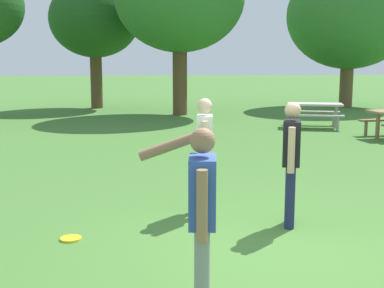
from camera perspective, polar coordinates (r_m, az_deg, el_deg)
The scene contains 8 objects.
ground_plane at distance 6.16m, azimuth 9.21°, elevation -11.55°, with size 120.00×120.00×0.00m, color #447530.
person_thrower at distance 4.33m, azimuth 0.96°, elevation -7.14°, with size 0.66×0.67×1.64m.
person_catcher at distance 7.34m, azimuth 1.39°, elevation -0.38°, with size 0.26×0.61×1.64m.
person_bystander at distance 6.85m, azimuth 10.87°, elevation -1.27°, with size 0.32×0.59×1.64m.
frisbee at distance 6.62m, azimuth -13.17°, elevation -10.08°, with size 0.26×0.26×0.03m, color yellow.
picnic_table_far at distance 16.94m, azimuth 13.33°, elevation 3.68°, with size 2.00×1.80×0.77m.
tree_broad_center at distance 23.33m, azimuth -10.66°, elevation 13.28°, with size 3.89×3.89×5.50m.
tree_slender_mid at distance 24.39m, azimuth 16.93°, elevation 13.32°, with size 5.47×5.47×6.34m.
Camera 1 is at (-1.46, -5.57, 2.20)m, focal length 48.53 mm.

